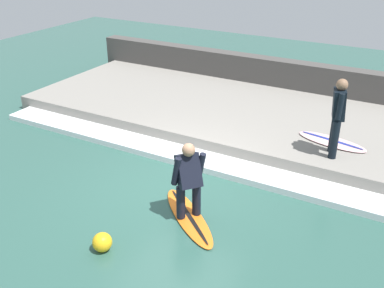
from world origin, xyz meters
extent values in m
plane|color=#2D564C|center=(0.00, 0.00, 0.00)|extent=(28.00, 28.00, 0.00)
cube|color=gray|center=(3.73, 0.00, 0.20)|extent=(4.40, 12.40, 0.40)
cube|color=#474442|center=(6.18, 0.00, 0.60)|extent=(0.50, 13.02, 1.21)
cube|color=white|center=(1.16, 0.00, 0.07)|extent=(0.75, 11.78, 0.15)
ellipsoid|color=orange|center=(-0.82, -0.77, 0.03)|extent=(1.65, 1.85, 0.06)
ellipsoid|color=black|center=(-0.82, -0.77, 0.06)|extent=(1.25, 1.48, 0.01)
cylinder|color=black|center=(-0.70, -0.87, 0.38)|extent=(0.16, 0.16, 0.64)
cylinder|color=black|center=(-0.94, -0.68, 0.38)|extent=(0.16, 0.16, 0.64)
cube|color=black|center=(-0.82, -0.77, 1.01)|extent=(0.60, 0.61, 0.66)
sphere|color=#A87A5B|center=(-0.82, -0.77, 1.42)|extent=(0.23, 0.23, 0.23)
cylinder|color=black|center=(-0.65, -0.92, 1.04)|extent=(0.12, 0.21, 0.55)
cylinder|color=black|center=(-1.00, -0.63, 1.04)|extent=(0.12, 0.21, 0.55)
cylinder|color=black|center=(2.41, -2.56, 0.83)|extent=(0.17, 0.17, 0.85)
cylinder|color=black|center=(2.10, -2.65, 0.83)|extent=(0.17, 0.17, 0.85)
cube|color=black|center=(2.25, -2.61, 1.57)|extent=(0.47, 0.38, 0.64)
sphere|color=#846047|center=(2.25, -2.61, 1.99)|extent=(0.24, 0.24, 0.24)
cylinder|color=black|center=(2.48, -2.54, 1.61)|extent=(0.12, 0.13, 0.56)
cylinder|color=black|center=(2.03, -2.67, 1.61)|extent=(0.12, 0.13, 0.56)
ellipsoid|color=beige|center=(2.85, -2.47, 0.43)|extent=(0.88, 1.71, 0.06)
ellipsoid|color=navy|center=(2.85, -2.47, 0.46)|extent=(0.39, 1.49, 0.01)
sphere|color=yellow|center=(-2.32, 0.03, 0.17)|extent=(0.33, 0.33, 0.33)
camera|label=1|loc=(-6.80, -4.18, 4.92)|focal=42.00mm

